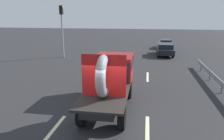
# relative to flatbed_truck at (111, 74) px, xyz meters

# --- Properties ---
(ground_plane) EXTENTS (120.00, 120.00, 0.00)m
(ground_plane) POSITION_rel_flatbed_truck_xyz_m (0.12, -1.78, -1.56)
(ground_plane) COLOR #28282B
(flatbed_truck) EXTENTS (2.02, 5.58, 2.98)m
(flatbed_truck) POSITION_rel_flatbed_truck_xyz_m (0.00, 0.00, 0.00)
(flatbed_truck) COLOR black
(flatbed_truck) RESTS_ON ground_plane
(distant_sedan) EXTENTS (1.77, 4.14, 1.35)m
(distant_sedan) POSITION_rel_flatbed_truck_xyz_m (3.78, 14.39, -0.84)
(distant_sedan) COLOR black
(distant_sedan) RESTS_ON ground_plane
(traffic_light) EXTENTS (0.42, 0.36, 5.41)m
(traffic_light) POSITION_rel_flatbed_truck_xyz_m (-7.10, 11.52, 1.99)
(traffic_light) COLOR gray
(traffic_light) RESTS_ON ground_plane
(guardrail) EXTENTS (0.10, 10.51, 0.71)m
(guardrail) POSITION_rel_flatbed_truck_xyz_m (6.23, 3.77, -1.04)
(guardrail) COLOR gray
(guardrail) RESTS_ON ground_plane
(lane_dash_left_near) EXTENTS (0.16, 2.74, 0.01)m
(lane_dash_left_near) POSITION_rel_flatbed_truck_xyz_m (-1.89, -3.26, -1.56)
(lane_dash_left_near) COLOR beige
(lane_dash_left_near) RESTS_ON ground_plane
(lane_dash_left_far) EXTENTS (0.16, 2.69, 0.01)m
(lane_dash_left_far) POSITION_rel_flatbed_truck_xyz_m (-1.89, 4.77, -1.56)
(lane_dash_left_far) COLOR beige
(lane_dash_left_far) RESTS_ON ground_plane
(lane_dash_right_near) EXTENTS (0.16, 2.74, 0.01)m
(lane_dash_right_near) POSITION_rel_flatbed_truck_xyz_m (1.89, -2.70, -1.56)
(lane_dash_right_near) COLOR beige
(lane_dash_right_near) RESTS_ON ground_plane
(lane_dash_right_far) EXTENTS (0.16, 2.56, 0.01)m
(lane_dash_right_far) POSITION_rel_flatbed_truck_xyz_m (1.89, 5.30, -1.56)
(lane_dash_right_far) COLOR beige
(lane_dash_right_far) RESTS_ON ground_plane
(oncoming_car) EXTENTS (1.56, 3.64, 1.19)m
(oncoming_car) POSITION_rel_flatbed_truck_xyz_m (4.26, 19.90, -0.92)
(oncoming_car) COLOR black
(oncoming_car) RESTS_ON ground_plane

